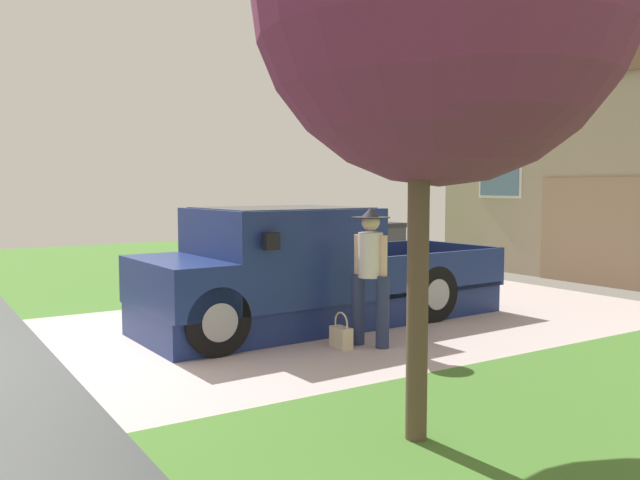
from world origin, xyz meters
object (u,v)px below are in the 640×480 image
pickup_truck (296,273)px  person_with_hat (370,270)px  wheeled_trash_bin (386,246)px  handbag (341,336)px

pickup_truck → person_with_hat: person_with_hat is taller
person_with_hat → wheeled_trash_bin: bearing=-64.4°
pickup_truck → wheeled_trash_bin: size_ratio=4.78×
pickup_truck → person_with_hat: bearing=-175.1°
pickup_truck → wheeled_trash_bin: 5.76m
wheeled_trash_bin → person_with_hat: bearing=-39.7°
person_with_hat → wheeled_trash_bin: 6.67m
person_with_hat → handbag: person_with_hat is taller
pickup_truck → handbag: (1.33, -0.16, -0.60)m
pickup_truck → handbag: pickup_truck is taller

